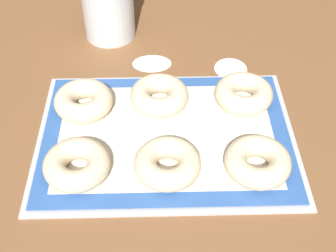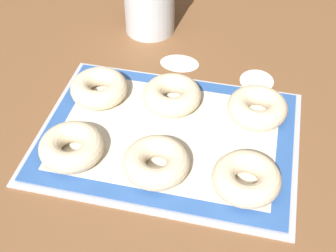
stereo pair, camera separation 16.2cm
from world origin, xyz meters
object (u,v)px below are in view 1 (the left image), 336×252
Objects in this scene: baking_tray at (168,136)px; bagel_back_right at (245,94)px; bagel_front_center at (170,163)px; bagel_back_left at (85,101)px; bagel_front_right at (260,162)px; bagel_front_left at (79,164)px; flour_canister at (109,4)px; bagel_back_center at (163,95)px.

baking_tray is 4.18× the size of bagel_back_right.
bagel_front_center is at bearing -131.04° from bagel_back_right.
bagel_back_right reaches higher than baking_tray.
bagel_front_center is 0.24m from bagel_back_left.
baking_tray is 0.19m from bagel_front_right.
bagel_front_right is 0.19m from bagel_back_right.
bagel_back_right is (0.33, 0.01, 0.00)m from bagel_back_left.
bagel_front_left is 0.16m from bagel_front_center.
flour_canister is at bearing 122.44° from bagel_front_right.
bagel_back_right is (0.00, 0.19, 0.00)m from bagel_front_right.
bagel_back_center is at bearing 94.94° from baking_tray.
bagel_front_center is 0.25m from bagel_back_right.
baking_tray is 4.18× the size of bagel_back_center.
bagel_front_center is at bearing -74.00° from flour_canister.
bagel_front_right is 1.00× the size of bagel_back_left.
flour_canister is (-0.12, 0.28, 0.05)m from bagel_back_center.
flour_canister is (-0.13, 0.37, 0.08)m from baking_tray.
bagel_front_left is 0.24m from bagel_back_center.
bagel_back_left is at bearing 152.21° from bagel_front_right.
bagel_front_right is at bearing -0.29° from bagel_front_left.
flour_canister is (-0.30, 0.28, 0.05)m from bagel_back_right.
flour_canister is at bearing 109.78° from baking_tray.
bagel_front_left is 1.00× the size of bagel_back_center.
bagel_front_center is at bearing 179.85° from bagel_front_right.
bagel_front_center is at bearing -45.91° from bagel_back_left.
flour_canister is at bearing 137.07° from bagel_back_right.
bagel_front_center is 1.00× the size of bagel_front_right.
bagel_front_center is at bearing -87.43° from bagel_back_center.
bagel_back_center is at bearing -65.76° from flour_canister.
bagel_front_left is 0.17m from bagel_back_left.
bagel_front_right is at bearing -30.50° from baking_tray.
bagel_front_right is (0.16, -0.00, 0.00)m from bagel_front_center.
baking_tray is at bearing 149.50° from bagel_front_right.
bagel_back_right is at bearing 2.45° from bagel_back_left.
flour_canister reaches higher than bagel_front_right.
bagel_front_center is 0.16m from bagel_front_right.
bagel_front_left and bagel_back_left have the same top height.
bagel_back_right is (0.16, 0.09, 0.03)m from baking_tray.
bagel_front_left is 1.00× the size of bagel_back_left.
flour_canister is at bearing 83.06° from bagel_back_left.
flour_canister is at bearing 114.24° from bagel_back_center.
bagel_back_left is at bearing 134.09° from bagel_front_center.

